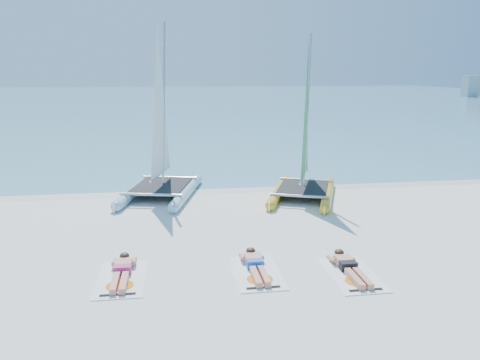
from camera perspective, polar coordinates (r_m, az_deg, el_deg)
The scene contains 11 objects.
ground at distance 12.36m, azimuth 0.40°, elevation -7.28°, with size 140.00×140.00×0.00m, color white.
sea at distance 74.59m, azimuth -7.04°, elevation 9.79°, with size 140.00×115.00×0.01m, color #73B5C0.
wet_sand_strip at distance 17.57m, azimuth -2.31°, elevation -1.04°, with size 140.00×1.40×0.01m, color beige.
catamaran_blue at distance 16.49m, azimuth -9.69°, elevation 4.40°, with size 3.20×4.94×6.20m.
catamaran_yellow at distance 16.56m, azimuth 8.00°, elevation 4.39°, with size 3.43×4.68×5.78m.
towel_a at distance 10.46m, azimuth -14.25°, elevation -11.60°, with size 1.00×1.85×0.02m, color white.
sunbather_a at distance 10.59m, azimuth -14.19°, elevation -10.63°, with size 0.37×1.73×0.26m.
towel_b at distance 10.43m, azimuth 2.07°, elevation -11.23°, with size 1.00×1.85×0.02m, color white.
sunbather_b at distance 10.56m, azimuth 1.88°, elevation -10.27°, with size 0.37×1.73×0.26m.
towel_c at distance 10.61m, azimuth 13.48°, elevation -11.17°, with size 1.00×1.85×0.02m, color white.
sunbather_c at distance 10.73m, azimuth 13.13°, elevation -10.23°, with size 0.37×1.73×0.26m.
Camera 1 is at (-1.76, -11.44, 4.33)m, focal length 35.00 mm.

